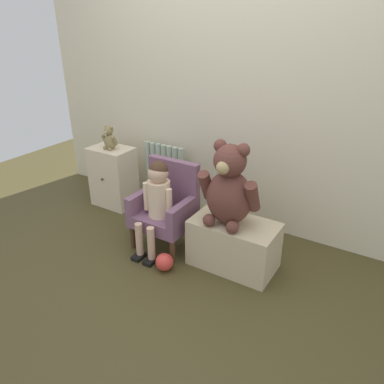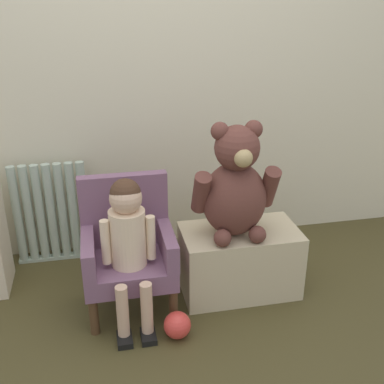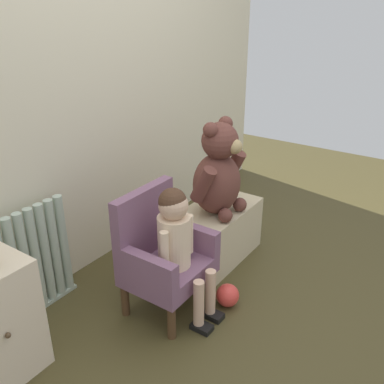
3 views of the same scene
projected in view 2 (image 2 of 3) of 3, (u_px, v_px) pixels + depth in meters
ground_plane at (188, 375)px, 2.04m from camera, size 6.00×6.00×0.00m
back_wall at (144, 47)px, 2.65m from camera, size 3.80×0.05×2.40m
radiator at (51, 214)px, 2.78m from camera, size 0.43×0.05×0.60m
child_armchair at (128, 248)px, 2.37m from camera, size 0.44×0.37×0.67m
child_figure at (128, 232)px, 2.21m from camera, size 0.25×0.35×0.72m
low_bench at (239, 260)px, 2.54m from camera, size 0.61×0.34×0.36m
large_teddy_bear at (235, 187)px, 2.34m from camera, size 0.43×0.30×0.58m
toy_ball at (177, 325)px, 2.23m from camera, size 0.13×0.13×0.13m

